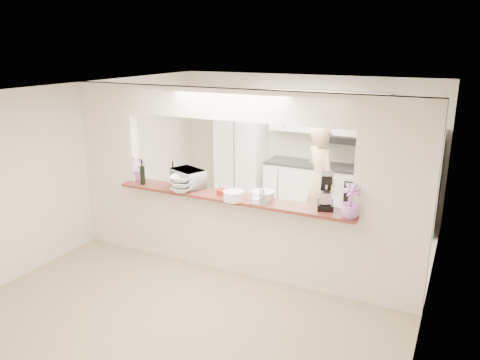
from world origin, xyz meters
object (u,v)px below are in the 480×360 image
Objects in this scene: refrigerator at (416,181)px; person at (320,182)px; toaster_oven at (188,178)px; stand_mixer at (326,192)px.

person is (-1.36, -0.93, 0.06)m from refrigerator.
refrigerator is 3.63× the size of toaster_oven.
stand_mixer is at bearing 150.11° from person.
toaster_oven is at bearing 91.16° from person.
toaster_oven is 1.99m from stand_mixer.
person is (-0.55, 1.66, -0.38)m from stand_mixer.
stand_mixer is 1.79m from person.
person is (1.43, 1.67, -0.31)m from toaster_oven.
toaster_oven is 2.23m from person.
person is at bearing 108.35° from stand_mixer.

